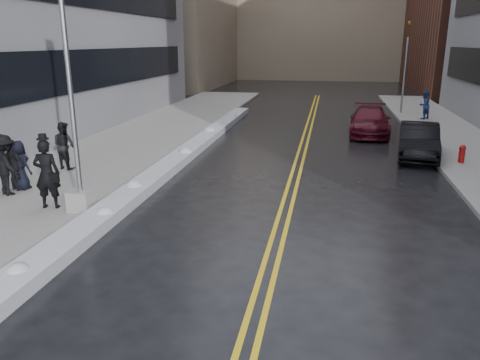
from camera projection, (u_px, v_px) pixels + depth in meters
The scene contains 17 objects.
ground at pixel (168, 253), 11.21m from camera, with size 160.00×160.00×0.00m, color black.
sidewalk_west at pixel (121, 149), 21.63m from camera, with size 5.50×50.00×0.15m, color gray.
lane_line_left at pixel (296, 159), 20.20m from camera, with size 0.12×50.00×0.01m, color gold.
lane_line_right at pixel (303, 159), 20.15m from camera, with size 0.12×50.00×0.01m, color gold.
snow_ridge at pixel (175, 161), 19.13m from camera, with size 0.90×30.00×0.34m, color silver.
building_west_far at pixel (163, 3), 52.86m from camera, with size 14.00×22.00×18.00m, color gray.
lamppost at pixel (74, 129), 12.96m from camera, with size 0.65×0.65×7.62m.
fire_hydrant at pixel (462, 153), 18.86m from camera, with size 0.26×0.26×0.73m.
traffic_signal at pixel (405, 64), 31.32m from camera, with size 0.16×0.20×6.00m.
pedestrian_fedora at pixel (47, 174), 13.56m from camera, with size 0.75×0.49×2.05m, color black.
pedestrian_b at pixel (64, 145), 17.85m from camera, with size 0.88×0.69×1.81m, color black.
pedestrian_c at pixel (20, 165), 15.36m from camera, with size 0.80×0.52×1.63m, color black.
pedestrian_d at pixel (14, 165), 15.26m from camera, with size 0.98×0.41×1.67m, color black.
pedestrian_e at pixel (5, 165), 14.77m from camera, with size 1.26×0.72×1.95m, color black.
pedestrian_east at pixel (424, 105), 29.43m from camera, with size 0.84×0.66×1.73m, color navy.
car_black at pixel (418, 141), 20.19m from camera, with size 1.57×4.51×1.49m, color black.
car_maroon at pixel (370, 121), 25.28m from camera, with size 2.06×5.07×1.47m, color #440B17.
Camera 1 is at (3.62, -9.74, 4.88)m, focal length 35.00 mm.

